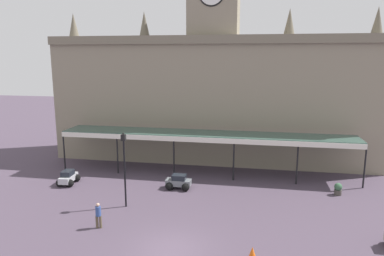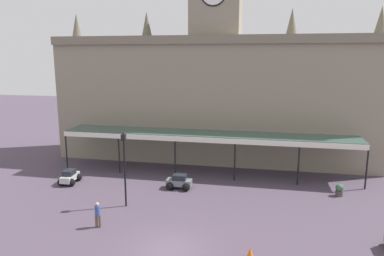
# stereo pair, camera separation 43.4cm
# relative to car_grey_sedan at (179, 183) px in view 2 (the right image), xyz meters

# --- Properties ---
(ground_plane) EXTENTS (140.00, 140.00, 0.00)m
(ground_plane) POSITION_rel_car_grey_sedan_xyz_m (1.61, -9.27, -0.50)
(ground_plane) COLOR #4B3E4D
(station_building) EXTENTS (32.41, 6.77, 19.74)m
(station_building) POSITION_rel_car_grey_sedan_xyz_m (1.61, 9.74, 6.45)
(station_building) COLOR gray
(station_building) RESTS_ON ground
(entrance_canopy) EXTENTS (26.78, 3.26, 3.81)m
(entrance_canopy) POSITION_rel_car_grey_sedan_xyz_m (1.61, 4.13, 3.16)
(entrance_canopy) COLOR #38564C
(entrance_canopy) RESTS_ON ground
(car_grey_sedan) EXTENTS (2.05, 1.52, 1.19)m
(car_grey_sedan) POSITION_rel_car_grey_sedan_xyz_m (0.00, 0.00, 0.00)
(car_grey_sedan) COLOR slate
(car_grey_sedan) RESTS_ON ground
(car_silver_sedan) EXTENTS (1.61, 2.11, 1.19)m
(car_silver_sedan) POSITION_rel_car_grey_sedan_xyz_m (-9.46, -0.61, 0.00)
(car_silver_sedan) COLOR #B2B5BA
(car_silver_sedan) RESTS_ON ground
(pedestrian_near_entrance) EXTENTS (0.39, 0.34, 1.67)m
(pedestrian_near_entrance) POSITION_rel_car_grey_sedan_xyz_m (-3.48, -7.63, 0.41)
(pedestrian_near_entrance) COLOR brown
(pedestrian_near_entrance) RESTS_ON ground
(victorian_lamppost) EXTENTS (0.30, 0.30, 5.46)m
(victorian_lamppost) POSITION_rel_car_grey_sedan_xyz_m (-2.97, -4.18, 2.85)
(victorian_lamppost) COLOR black
(victorian_lamppost) RESTS_ON ground
(traffic_cone) EXTENTS (0.40, 0.40, 0.60)m
(traffic_cone) POSITION_rel_car_grey_sedan_xyz_m (6.13, -9.31, -0.20)
(traffic_cone) COLOR orange
(traffic_cone) RESTS_ON ground
(planter_forecourt_centre) EXTENTS (0.60, 0.60, 0.96)m
(planter_forecourt_centre) POSITION_rel_car_grey_sedan_xyz_m (12.57, 0.91, -0.01)
(planter_forecourt_centre) COLOR #47423D
(planter_forecourt_centre) RESTS_ON ground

